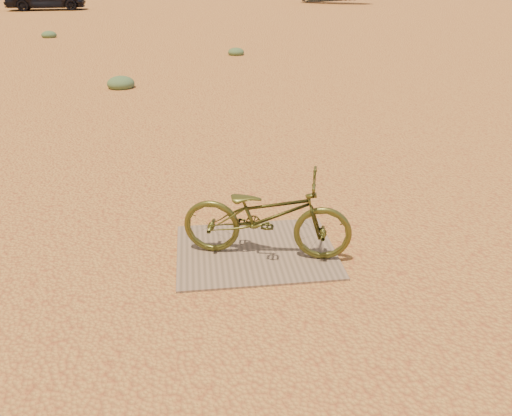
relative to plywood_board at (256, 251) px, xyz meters
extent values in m
plane|color=#C58D44|center=(0.33, -0.21, -0.01)|extent=(120.00, 120.00, 0.00)
cube|color=#7F6455|center=(0.00, 0.00, 0.00)|extent=(1.55, 1.20, 0.02)
imported|color=#45461B|center=(0.09, -0.08, 0.43)|extent=(1.69, 0.95, 0.84)
ellipsoid|color=#50714A|center=(-2.18, 7.73, -0.01)|extent=(0.63, 0.63, 0.35)
ellipsoid|color=#50714A|center=(0.90, 12.13, -0.01)|extent=(0.52, 0.52, 0.28)
ellipsoid|color=#50714A|center=(-6.04, 17.34, -0.01)|extent=(0.58, 0.58, 0.32)
camera|label=1|loc=(-0.53, -4.20, 2.53)|focal=35.00mm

